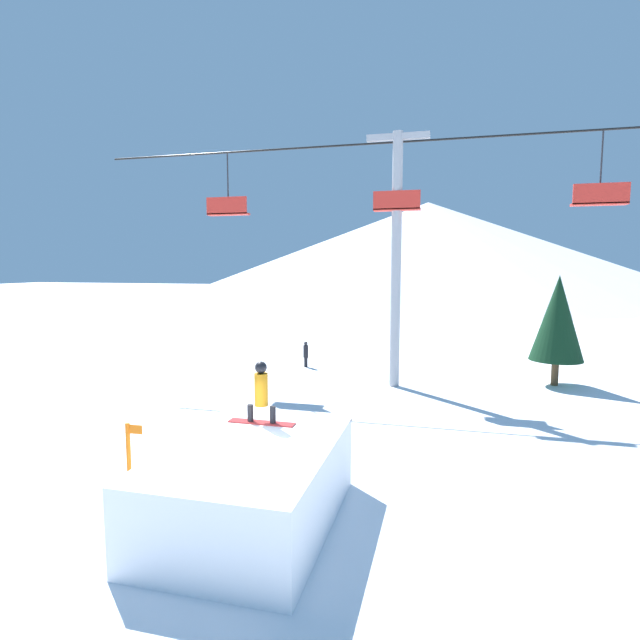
% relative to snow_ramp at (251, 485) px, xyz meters
% --- Properties ---
extents(ground_plane, '(220.00, 220.00, 0.00)m').
position_rel_snow_ramp_xyz_m(ground_plane, '(-0.18, -0.28, -0.76)').
color(ground_plane, white).
extents(mountain_ridge, '(81.84, 81.84, 15.25)m').
position_rel_snow_ramp_xyz_m(mountain_ridge, '(-0.18, 78.05, 6.87)').
color(mountain_ridge, silver).
rests_on(mountain_ridge, ground_plane).
extents(snow_ramp, '(2.98, 4.33, 1.51)m').
position_rel_snow_ramp_xyz_m(snow_ramp, '(0.00, 0.00, 0.00)').
color(snow_ramp, white).
rests_on(snow_ramp, ground_plane).
extents(snowboarder, '(1.44, 0.28, 1.33)m').
position_rel_snow_ramp_xyz_m(snowboarder, '(-0.29, 1.32, 1.42)').
color(snowboarder, '#B22D2D').
rests_on(snowboarder, snow_ramp).
extents(chairlift, '(25.01, 0.44, 9.92)m').
position_rel_snow_ramp_xyz_m(chairlift, '(1.44, 11.49, 5.29)').
color(chairlift, '#9E9EA3').
rests_on(chairlift, ground_plane).
extents(pine_tree_near, '(2.06, 2.06, 4.46)m').
position_rel_snow_ramp_xyz_m(pine_tree_near, '(7.73, 13.26, 1.98)').
color(pine_tree_near, '#4C3823').
rests_on(pine_tree_near, ground_plane).
extents(trail_marker, '(0.41, 0.10, 1.41)m').
position_rel_snow_ramp_xyz_m(trail_marker, '(-3.21, 0.87, 0.00)').
color(trail_marker, orange).
rests_on(trail_marker, ground_plane).
extents(distant_skier, '(0.24, 0.24, 1.23)m').
position_rel_snow_ramp_xyz_m(distant_skier, '(-3.05, 14.26, -0.09)').
color(distant_skier, black).
rests_on(distant_skier, ground_plane).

